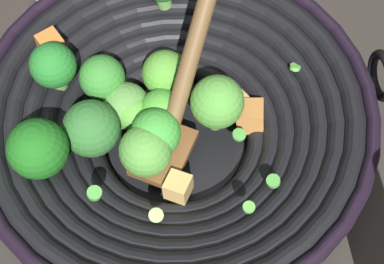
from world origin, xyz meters
name	(u,v)px	position (x,y,z in m)	size (l,w,h in m)	color
ground_plane	(176,144)	(0.00, 0.00, 0.00)	(4.00, 4.00, 0.00)	#332D28
wok	(171,118)	(0.00, 0.00, 0.06)	(0.43, 0.40, 0.23)	black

